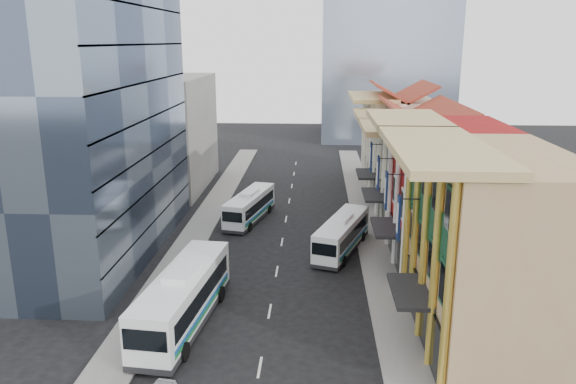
# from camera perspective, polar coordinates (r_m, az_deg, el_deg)

# --- Properties ---
(ground) EXTENTS (200.00, 200.00, 0.00)m
(ground) POSITION_cam_1_polar(r_m,az_deg,el_deg) (33.26, -3.07, -18.28)
(ground) COLOR black
(ground) RESTS_ON ground
(sidewalk_right) EXTENTS (3.00, 90.00, 0.15)m
(sidewalk_right) POSITION_cam_1_polar(r_m,az_deg,el_deg) (53.11, 8.61, -5.12)
(sidewalk_right) COLOR slate
(sidewalk_right) RESTS_ON ground
(sidewalk_left) EXTENTS (3.00, 90.00, 0.15)m
(sidewalk_left) POSITION_cam_1_polar(r_m,az_deg,el_deg) (54.10, -9.67, -4.78)
(sidewalk_left) COLOR slate
(sidewalk_left) RESTS_ON ground
(shophouse_tan) EXTENTS (8.00, 14.00, 12.00)m
(shophouse_tan) POSITION_cam_1_polar(r_m,az_deg,el_deg) (36.51, 20.20, -5.54)
(shophouse_tan) COLOR tan
(shophouse_tan) RESTS_ON ground
(shophouse_red) EXTENTS (8.00, 10.00, 12.00)m
(shophouse_red) POSITION_cam_1_polar(r_m,az_deg,el_deg) (47.53, 16.07, -0.48)
(shophouse_red) COLOR maroon
(shophouse_red) RESTS_ON ground
(shophouse_cream_near) EXTENTS (8.00, 9.00, 10.00)m
(shophouse_cream_near) POSITION_cam_1_polar(r_m,az_deg,el_deg) (56.76, 13.91, 1.13)
(shophouse_cream_near) COLOR #EDE8CF
(shophouse_cream_near) RESTS_ON ground
(shophouse_cream_mid) EXTENTS (8.00, 9.00, 10.00)m
(shophouse_cream_mid) POSITION_cam_1_polar(r_m,az_deg,el_deg) (65.40, 12.47, 3.04)
(shophouse_cream_mid) COLOR #EDE8CF
(shophouse_cream_mid) RESTS_ON ground
(shophouse_cream_far) EXTENTS (8.00, 12.00, 11.00)m
(shophouse_cream_far) POSITION_cam_1_polar(r_m,az_deg,el_deg) (75.49, 11.23, 5.08)
(shophouse_cream_far) COLOR #EDE8CF
(shophouse_cream_far) RESTS_ON ground
(office_tower) EXTENTS (12.00, 26.00, 30.00)m
(office_tower) POSITION_cam_1_polar(r_m,az_deg,el_deg) (50.85, -20.73, 10.45)
(office_tower) COLOR #3A475D
(office_tower) RESTS_ON ground
(office_block_far) EXTENTS (10.00, 18.00, 14.00)m
(office_block_far) POSITION_cam_1_polar(r_m,az_deg,el_deg) (73.05, -12.34, 5.89)
(office_block_far) COLOR gray
(office_block_far) RESTS_ON ground
(bus_left_near) EXTENTS (4.29, 12.91, 4.06)m
(bus_left_near) POSITION_cam_1_polar(r_m,az_deg,el_deg) (38.12, -10.59, -10.41)
(bus_left_near) COLOR white
(bus_left_near) RESTS_ON ground
(bus_left_far) EXTENTS (4.58, 10.37, 3.24)m
(bus_left_far) POSITION_cam_1_polar(r_m,az_deg,el_deg) (58.74, -3.90, -1.40)
(bus_left_far) COLOR silver
(bus_left_far) RESTS_ON ground
(bus_right) EXTENTS (5.60, 10.52, 3.30)m
(bus_right) POSITION_cam_1_polar(r_m,az_deg,el_deg) (50.38, 5.50, -4.24)
(bus_right) COLOR white
(bus_right) RESTS_ON ground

